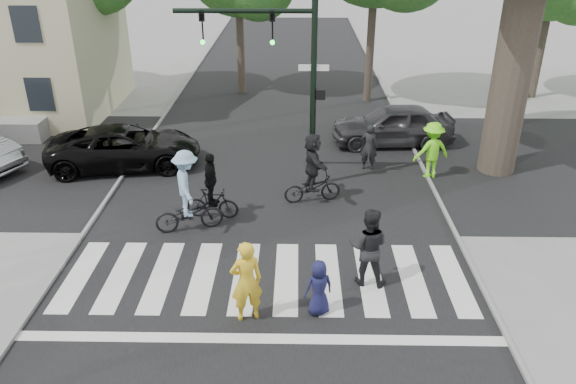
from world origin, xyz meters
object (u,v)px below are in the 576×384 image
object	(u,v)px
traffic_signal	(285,64)
cyclist_mid	(212,192)
cyclist_right	(313,172)
pedestrian_woman	(246,281)
car_grey	(392,125)
pedestrian_child	(319,288)
pedestrian_adult	(368,247)
car_suv	(125,147)
cyclist_left	(188,197)

from	to	relation	value
traffic_signal	cyclist_mid	size ratio (longest dim) A/B	3.06
cyclist_right	pedestrian_woman	bearing A→B (deg)	-105.08
cyclist_right	car_grey	world-z (taller)	cyclist_right
pedestrian_child	cyclist_right	distance (m)	5.37
pedestrian_adult	car_suv	bearing A→B (deg)	-30.43
traffic_signal	cyclist_mid	world-z (taller)	traffic_signal
car_suv	cyclist_left	bearing A→B (deg)	-154.95
pedestrian_woman	cyclist_mid	size ratio (longest dim) A/B	0.96
traffic_signal	pedestrian_woman	xyz separation A→B (m)	(-0.66, -6.72, -2.96)
pedestrian_adult	cyclist_right	distance (m)	4.36
pedestrian_adult	traffic_signal	bearing A→B (deg)	-57.88
cyclist_mid	car_suv	world-z (taller)	cyclist_mid
pedestrian_child	car_suv	distance (m)	10.17
cyclist_left	car_suv	xyz separation A→B (m)	(-2.96, 4.36, -0.31)
pedestrian_woman	car_suv	size ratio (longest dim) A/B	0.37
pedestrian_adult	car_grey	size ratio (longest dim) A/B	0.43
pedestrian_child	pedestrian_adult	bearing A→B (deg)	-155.42
pedestrian_child	cyclist_left	distance (m)	4.95
pedestrian_woman	pedestrian_adult	bearing A→B (deg)	-170.71
pedestrian_woman	pedestrian_adult	size ratio (longest dim) A/B	0.98
traffic_signal	cyclist_right	size ratio (longest dim) A/B	2.76
cyclist_mid	car_suv	bearing A→B (deg)	133.89
pedestrian_woman	car_grey	distance (m)	11.40
cyclist_right	car_grey	xyz separation A→B (m)	(3.11, 4.86, -0.20)
pedestrian_adult	pedestrian_child	bearing A→B (deg)	56.33
cyclist_left	cyclist_right	distance (m)	3.85
cyclist_right	car_grey	bearing A→B (deg)	57.41
pedestrian_child	car_suv	size ratio (longest dim) A/B	0.26
pedestrian_woman	cyclist_left	size ratio (longest dim) A/B	0.81
cyclist_right	car_suv	distance (m)	6.86
cyclist_mid	pedestrian_woman	bearing A→B (deg)	-73.09
traffic_signal	car_suv	xyz separation A→B (m)	(-5.52, 1.40, -3.20)
cyclist_left	car_grey	world-z (taller)	cyclist_left
pedestrian_child	cyclist_mid	bearing A→B (deg)	-76.39
cyclist_left	cyclist_mid	world-z (taller)	cyclist_left
pedestrian_child	car_grey	distance (m)	10.67
cyclist_left	car_grey	size ratio (longest dim) A/B	0.52
traffic_signal	car_suv	bearing A→B (deg)	165.77
pedestrian_child	car_grey	size ratio (longest dim) A/B	0.29
pedestrian_woman	traffic_signal	bearing A→B (deg)	-113.37
pedestrian_woman	cyclist_left	distance (m)	4.22
cyclist_right	car_suv	xyz separation A→B (m)	(-6.36, 2.55, -0.26)
pedestrian_woman	pedestrian_adult	distance (m)	3.02
pedestrian_child	cyclist_left	bearing A→B (deg)	-66.52
cyclist_mid	cyclist_right	bearing A→B (deg)	20.59
cyclist_mid	pedestrian_child	bearing A→B (deg)	-56.03
cyclist_mid	car_grey	size ratio (longest dim) A/B	0.43
cyclist_mid	cyclist_right	world-z (taller)	cyclist_right
pedestrian_woman	pedestrian_adult	world-z (taller)	pedestrian_adult
traffic_signal	car_grey	world-z (taller)	traffic_signal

